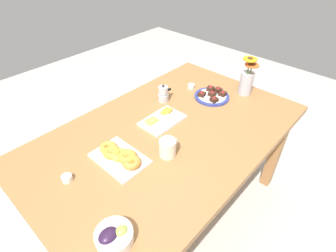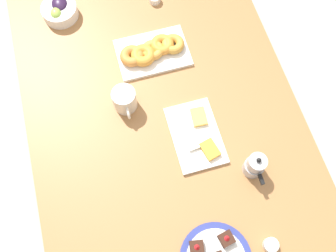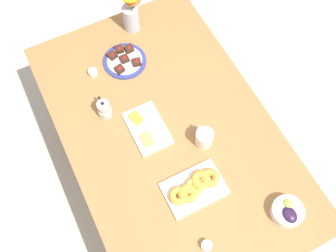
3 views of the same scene
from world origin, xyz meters
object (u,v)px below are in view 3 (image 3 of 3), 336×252
(dining_table, at_px, (168,136))
(jam_cup_berry, at_px, (207,246))
(croissant_platter, at_px, (195,187))
(grape_bowl, at_px, (287,212))
(moka_pot, at_px, (104,109))
(cheese_platter, at_px, (147,128))
(flower_vase, at_px, (131,16))
(coffee_mug, at_px, (204,138))
(jam_cup_honey, at_px, (93,72))
(dessert_plate, at_px, (125,60))

(dining_table, bearing_deg, jam_cup_berry, 169.79)
(dining_table, distance_m, croissant_platter, 0.34)
(grape_bowl, distance_m, croissant_platter, 0.43)
(dining_table, xyz_separation_m, grape_bowl, (-0.61, -0.29, 0.12))
(moka_pot, bearing_deg, croissant_platter, -158.35)
(grape_bowl, relative_size, cheese_platter, 0.55)
(moka_pot, bearing_deg, flower_vase, -38.31)
(grape_bowl, bearing_deg, coffee_mug, 18.93)
(coffee_mug, xyz_separation_m, moka_pot, (0.36, 0.37, 0.00))
(moka_pot, bearing_deg, jam_cup_honey, -7.45)
(cheese_platter, xyz_separation_m, moka_pot, (0.17, 0.15, 0.04))
(cheese_platter, xyz_separation_m, flower_vase, (0.62, -0.20, 0.09))
(dining_table, distance_m, flower_vase, 0.70)
(cheese_platter, height_order, dessert_plate, dessert_plate)
(croissant_platter, bearing_deg, jam_cup_honey, 12.91)
(dessert_plate, distance_m, moka_pot, 0.33)
(dessert_plate, height_order, moka_pot, moka_pot)
(flower_vase, bearing_deg, dessert_plate, 145.22)
(dining_table, height_order, flower_vase, flower_vase)
(grape_bowl, height_order, jam_cup_berry, grape_bowl)
(grape_bowl, relative_size, flower_vase, 0.54)
(croissant_platter, distance_m, jam_cup_berry, 0.26)
(cheese_platter, bearing_deg, dining_table, -118.79)
(croissant_platter, distance_m, moka_pot, 0.59)
(jam_cup_honey, bearing_deg, moka_pot, 172.55)
(coffee_mug, height_order, moka_pot, moka_pot)
(flower_vase, bearing_deg, jam_cup_berry, 170.31)
(moka_pot, bearing_deg, dessert_plate, -40.83)
(jam_cup_berry, height_order, flower_vase, flower_vase)
(jam_cup_honey, height_order, dessert_plate, dessert_plate)
(dining_table, distance_m, cheese_platter, 0.14)
(dining_table, height_order, jam_cup_berry, jam_cup_berry)
(dessert_plate, relative_size, moka_pot, 1.96)
(grape_bowl, bearing_deg, jam_cup_berry, 84.75)
(jam_cup_honey, bearing_deg, jam_cup_berry, -174.24)
(dining_table, bearing_deg, grape_bowl, -154.86)
(coffee_mug, distance_m, cheese_platter, 0.29)
(coffee_mug, bearing_deg, dining_table, 42.10)
(grape_bowl, bearing_deg, flower_vase, 7.96)
(flower_vase, xyz_separation_m, moka_pot, (-0.45, 0.35, -0.05))
(grape_bowl, xyz_separation_m, cheese_platter, (0.66, 0.38, -0.02))
(cheese_platter, distance_m, moka_pot, 0.23)
(coffee_mug, bearing_deg, moka_pot, 45.67)
(coffee_mug, height_order, jam_cup_berry, coffee_mug)
(coffee_mug, bearing_deg, grape_bowl, -161.07)
(dining_table, relative_size, grape_bowl, 11.11)
(dining_table, xyz_separation_m, coffee_mug, (-0.14, -0.12, 0.13))
(jam_cup_honey, bearing_deg, dining_table, -156.22)
(grape_bowl, distance_m, jam_cup_berry, 0.39)
(coffee_mug, height_order, cheese_platter, coffee_mug)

